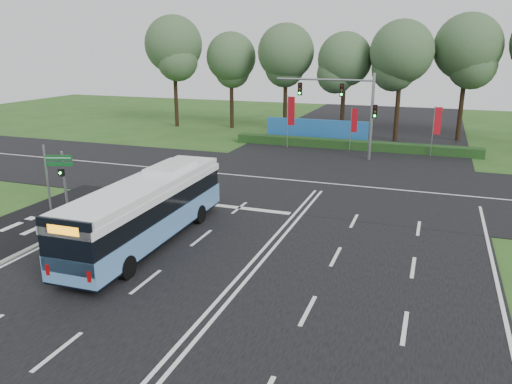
# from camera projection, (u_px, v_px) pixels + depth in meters

# --- Properties ---
(ground) EXTENTS (120.00, 120.00, 0.00)m
(ground) POSITION_uv_depth(u_px,v_px,m) (265.00, 248.00, 23.21)
(ground) COLOR #27511B
(ground) RESTS_ON ground
(road_main) EXTENTS (20.00, 120.00, 0.04)m
(road_main) POSITION_uv_depth(u_px,v_px,m) (265.00, 247.00, 23.20)
(road_main) COLOR black
(road_main) RESTS_ON ground
(road_cross) EXTENTS (120.00, 14.00, 0.05)m
(road_cross) POSITION_uv_depth(u_px,v_px,m) (322.00, 183.00, 34.03)
(road_cross) COLOR black
(road_cross) RESTS_ON ground
(bike_path) EXTENTS (5.00, 18.00, 0.06)m
(bike_path) POSITION_uv_depth(u_px,v_px,m) (6.00, 236.00, 24.58)
(bike_path) COLOR black
(bike_path) RESTS_ON ground
(kerb_strip) EXTENTS (0.25, 18.00, 0.12)m
(kerb_strip) POSITION_uv_depth(u_px,v_px,m) (45.00, 241.00, 23.79)
(kerb_strip) COLOR gray
(kerb_strip) RESTS_ON ground
(city_bus) EXTENTS (2.71, 11.59, 3.31)m
(city_bus) POSITION_uv_depth(u_px,v_px,m) (148.00, 210.00, 23.29)
(city_bus) COLOR #5388C2
(city_bus) RESTS_ON ground
(pedestrian_signal) EXTENTS (0.30, 0.42, 3.58)m
(pedestrian_signal) POSITION_uv_depth(u_px,v_px,m) (64.00, 181.00, 27.20)
(pedestrian_signal) COLOR gray
(pedestrian_signal) RESTS_ON ground
(street_sign) EXTENTS (1.48, 0.55, 3.97)m
(street_sign) POSITION_uv_depth(u_px,v_px,m) (53.00, 172.00, 26.93)
(street_sign) COLOR gray
(street_sign) RESTS_ON ground
(banner_flag_left) EXTENTS (0.71, 0.14, 4.79)m
(banner_flag_left) POSITION_uv_depth(u_px,v_px,m) (290.00, 114.00, 44.93)
(banner_flag_left) COLOR gray
(banner_flag_left) RESTS_ON ground
(banner_flag_mid) EXTENTS (0.57, 0.10, 3.87)m
(banner_flag_mid) POSITION_uv_depth(u_px,v_px,m) (354.00, 123.00, 43.77)
(banner_flag_mid) COLOR gray
(banner_flag_mid) RESTS_ON ground
(banner_flag_right) EXTENTS (0.63, 0.15, 4.27)m
(banner_flag_right) POSITION_uv_depth(u_px,v_px,m) (436.00, 124.00, 41.54)
(banner_flag_right) COLOR gray
(banner_flag_right) RESTS_ON ground
(traffic_light_gantry) EXTENTS (8.41, 0.28, 7.00)m
(traffic_light_gantry) POSITION_uv_depth(u_px,v_px,m) (350.00, 102.00, 40.32)
(traffic_light_gantry) COLOR gray
(traffic_light_gantry) RESTS_ON ground
(hedge) EXTENTS (22.00, 1.20, 0.80)m
(hedge) POSITION_uv_depth(u_px,v_px,m) (353.00, 145.00, 45.20)
(hedge) COLOR #143312
(hedge) RESTS_ON ground
(blue_hoarding) EXTENTS (10.00, 0.30, 2.20)m
(blue_hoarding) POSITION_uv_depth(u_px,v_px,m) (316.00, 131.00, 48.57)
(blue_hoarding) COLOR #1F5EA9
(blue_hoarding) RESTS_ON ground
(eucalyptus_row) EXTENTS (43.86, 8.30, 12.67)m
(eucalyptus_row) POSITION_uv_depth(u_px,v_px,m) (349.00, 50.00, 49.86)
(eucalyptus_row) COLOR black
(eucalyptus_row) RESTS_ON ground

